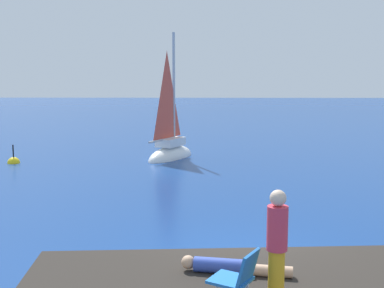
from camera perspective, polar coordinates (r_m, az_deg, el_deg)
ground_plane at (r=11.08m, az=5.87°, el=-13.05°), size 160.00×160.00×0.00m
boulder_seaward at (r=10.03m, az=4.03°, el=-15.32°), size 1.08×1.26×0.87m
sailboat_near at (r=23.90m, az=-2.50°, el=-0.79°), size 2.67×3.61×6.59m
person_sunbather at (r=8.07m, az=4.44°, el=-13.89°), size 1.75×0.46×0.25m
person_standing at (r=6.82m, az=9.75°, el=-11.42°), size 0.28×0.28×1.62m
beach_chair at (r=6.92m, az=5.33°, el=-14.80°), size 0.75×0.71×0.80m
marker_buoy at (r=23.98m, az=-19.83°, el=-2.07°), size 0.56×0.56×1.13m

